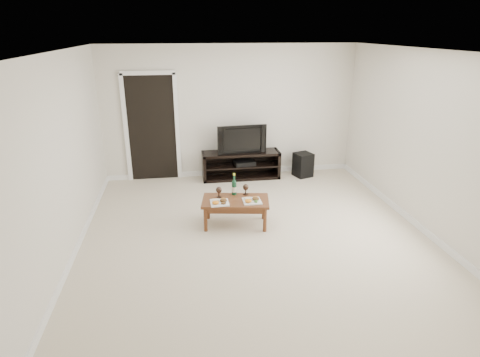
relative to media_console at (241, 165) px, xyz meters
name	(u,v)px	position (x,y,z in m)	size (l,w,h in m)	color
floor	(256,237)	(-0.17, -2.50, -0.28)	(5.50, 5.50, 0.00)	beige
back_wall	(230,112)	(-0.17, 0.27, 1.02)	(5.00, 0.04, 2.60)	silver
ceiling	(259,49)	(-0.17, -2.50, 2.35)	(5.00, 5.50, 0.04)	white
doorway	(152,129)	(-1.72, 0.24, 0.75)	(0.90, 0.02, 2.05)	black
media_console	(241,165)	(0.00, 0.00, 0.00)	(1.55, 0.45, 0.55)	black
television	(241,138)	(0.00, 0.00, 0.56)	(0.98, 0.13, 0.56)	black
av_receiver	(244,163)	(0.07, -0.01, 0.05)	(0.40, 0.30, 0.08)	black
subwoofer	(303,165)	(1.27, -0.08, -0.03)	(0.32, 0.32, 0.49)	black
coffee_table	(236,212)	(-0.40, -2.05, -0.07)	(1.00, 0.55, 0.42)	brown
plate_left	(220,201)	(-0.66, -2.14, 0.18)	(0.27, 0.27, 0.07)	white
plate_right	(252,200)	(-0.17, -2.16, 0.18)	(0.27, 0.27, 0.07)	white
wine_bottle	(234,184)	(-0.39, -1.84, 0.32)	(0.07, 0.07, 0.35)	#0E361F
goblet_left	(219,192)	(-0.64, -1.91, 0.23)	(0.09, 0.09, 0.17)	#33231B
goblet_right	(246,189)	(-0.22, -1.86, 0.23)	(0.09, 0.09, 0.17)	#33231B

